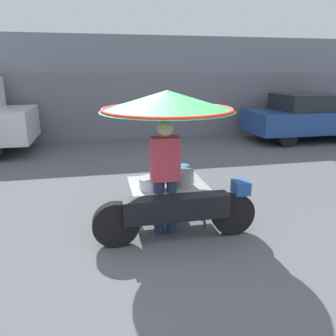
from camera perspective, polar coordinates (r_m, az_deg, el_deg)
ground_plane at (r=4.65m, az=-1.91°, el=-11.70°), size 36.00×36.00×0.00m
shopfront_building at (r=11.86m, az=-8.86°, el=13.65°), size 28.00×2.06×3.27m
vendor_motorcycle_cart at (r=4.56m, az=0.16°, el=7.54°), size 2.21×1.88×1.95m
vendor_person at (r=4.41m, az=-0.51°, el=-0.81°), size 0.38×0.22×1.58m
parked_car at (r=11.75m, az=23.85°, el=8.20°), size 4.34×1.79×1.49m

